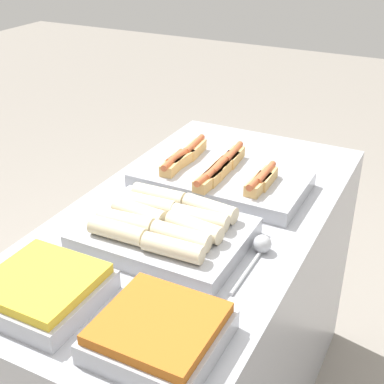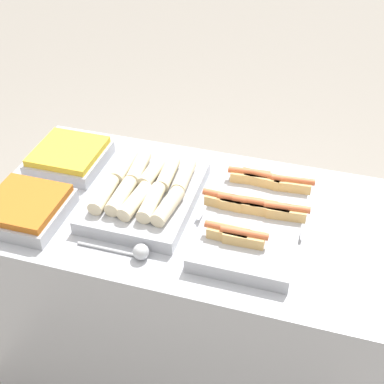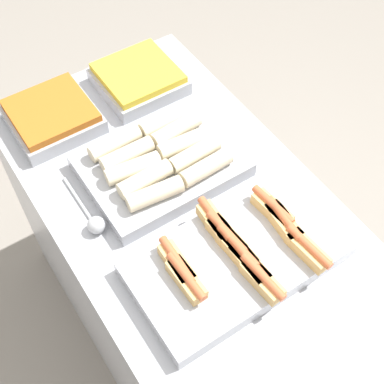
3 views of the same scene
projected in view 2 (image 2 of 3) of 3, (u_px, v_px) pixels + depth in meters
ground_plane at (195, 370)px, 2.35m from camera, size 12.00×12.00×0.00m
counter at (196, 301)px, 2.07m from camera, size 1.42×0.74×0.91m
tray_hotdogs at (254, 213)px, 1.72m from camera, size 0.35×0.55×0.10m
tray_wraps at (145, 192)px, 1.80m from camera, size 0.34×0.44×0.10m
tray_side_front at (26, 209)px, 1.74m from camera, size 0.25×0.26×0.07m
tray_side_back at (69, 157)px, 1.98m from camera, size 0.25×0.26×0.07m
serving_spoon_near at (136, 251)px, 1.61m from camera, size 0.24×0.05×0.05m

